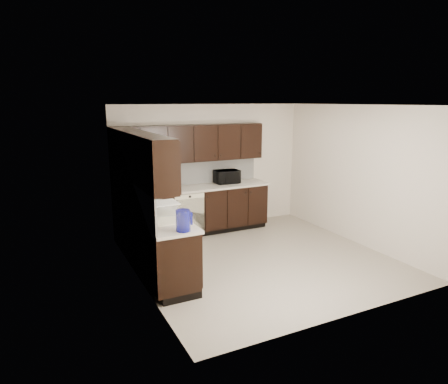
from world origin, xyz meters
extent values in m
plane|color=gray|center=(0.00, 0.00, 0.00)|extent=(4.00, 4.00, 0.00)
plane|color=white|center=(0.00, 0.00, 2.50)|extent=(4.00, 4.00, 0.00)
cube|color=beige|center=(0.00, 2.00, 1.25)|extent=(4.00, 0.02, 2.50)
cube|color=beige|center=(-2.00, 0.00, 1.25)|extent=(0.02, 4.00, 2.50)
cube|color=beige|center=(2.00, 0.00, 1.25)|extent=(0.02, 4.00, 2.50)
cube|color=beige|center=(0.00, -2.00, 1.25)|extent=(4.00, 0.02, 2.50)
cube|color=black|center=(-0.50, 1.70, 0.45)|extent=(3.00, 0.60, 0.90)
cube|color=black|center=(-1.70, 0.30, 0.45)|extent=(0.60, 2.20, 0.90)
cube|color=black|center=(-0.50, 1.73, 0.05)|extent=(3.00, 0.54, 0.10)
cube|color=black|center=(-1.67, 0.30, 0.05)|extent=(0.54, 2.20, 0.10)
cube|color=beige|center=(-0.50, 1.70, 0.92)|extent=(3.03, 0.63, 0.04)
cube|color=beige|center=(-1.70, 0.30, 0.92)|extent=(0.63, 2.23, 0.04)
cube|color=silver|center=(-0.50, 1.99, 1.18)|extent=(3.00, 0.02, 0.48)
cube|color=silver|center=(-1.99, 0.60, 1.18)|extent=(0.02, 2.80, 0.48)
cube|color=black|center=(-0.50, 1.83, 1.77)|extent=(3.00, 0.33, 0.70)
cube|color=black|center=(-1.83, 0.43, 1.77)|extent=(0.33, 2.47, 0.70)
cube|color=beige|center=(-0.70, 1.41, 0.50)|extent=(0.58, 0.02, 0.78)
cube|color=beige|center=(-0.70, 1.40, 0.84)|extent=(0.58, 0.03, 0.08)
cylinder|color=black|center=(-0.70, 1.39, 0.84)|extent=(0.04, 0.02, 0.04)
cube|color=beige|center=(-1.68, 0.00, 0.95)|extent=(0.54, 0.82, 0.03)
cube|color=beige|center=(-1.68, -0.20, 0.86)|extent=(0.42, 0.34, 0.16)
cube|color=beige|center=(-1.68, 0.20, 0.86)|extent=(0.42, 0.34, 0.16)
cylinder|color=silver|center=(-1.90, 0.00, 1.07)|extent=(0.03, 0.03, 0.26)
cylinder|color=silver|center=(-1.85, 0.00, 1.19)|extent=(0.14, 0.02, 0.02)
cylinder|color=#B2B2B7|center=(-1.68, -0.20, 0.89)|extent=(0.20, 0.20, 0.10)
imported|color=black|center=(0.25, 1.76, 1.07)|extent=(0.49, 0.34, 0.26)
imported|color=gray|center=(-1.53, 0.45, 1.03)|extent=(0.10, 0.11, 0.18)
imported|color=gray|center=(-1.86, 0.56, 1.04)|extent=(0.10, 0.10, 0.21)
cube|color=silver|center=(-1.40, 1.66, 1.04)|extent=(0.37, 0.32, 0.20)
cube|color=white|center=(-1.63, 0.13, 1.03)|extent=(0.54, 0.48, 0.18)
cylinder|color=#0E1187|center=(-1.61, -0.70, 1.08)|extent=(0.22, 0.22, 0.28)
cylinder|color=#0D9997|center=(-1.48, 1.02, 1.03)|extent=(0.09, 0.09, 0.18)
cylinder|color=white|center=(-1.53, 1.35, 1.11)|extent=(0.18, 0.18, 0.34)
camera|label=1|loc=(-3.29, -5.29, 2.57)|focal=32.00mm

